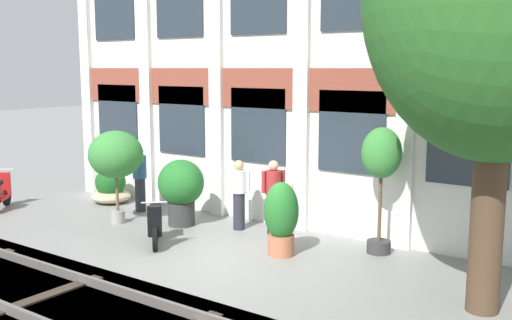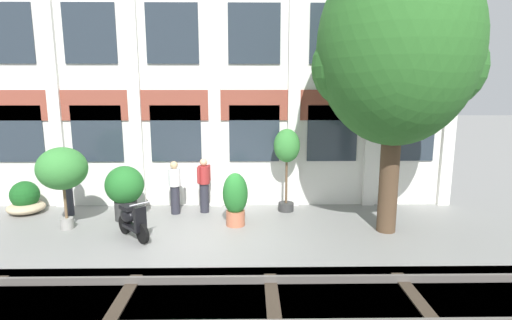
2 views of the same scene
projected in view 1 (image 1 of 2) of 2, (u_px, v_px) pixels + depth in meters
The scene contains 12 objects.
ground_plane at pixel (229, 259), 11.22m from camera, with size 80.00×80.00×0.00m, color gray.
apartment_facade at pixel (309, 37), 12.86m from camera, with size 14.54×0.64×8.46m.
broadleaf_tree at pixel (500, 0), 8.17m from camera, with size 3.98×3.79×6.96m.
potted_plant_fluted_column at pixel (181, 187), 13.53m from camera, with size 1.05×1.05×1.51m.
potted_plant_terracotta_small at pixel (116, 156), 13.60m from camera, with size 1.24×1.24×2.15m.
potted_plant_wide_bowl at pixel (111, 188), 15.88m from camera, with size 1.04×1.04×0.95m.
potted_plant_low_pan at pixel (381, 161), 11.34m from camera, with size 0.76×0.76×2.45m.
potted_plant_glazed_jar at pixel (281, 215), 11.36m from camera, with size 0.67×0.67×1.43m.
scooter_near_curb at pixel (155, 223), 12.18m from camera, with size 1.02×1.06×0.98m.
resident_by_doorway at pixel (239, 193), 13.19m from camera, with size 0.52×0.34×1.56m.
resident_watching_tracks at pixel (140, 177), 14.86m from camera, with size 0.34×0.49×1.62m.
resident_near_plants at pixel (273, 195), 12.80m from camera, with size 0.35×0.44×1.61m.
Camera 1 is at (6.74, -8.47, 3.56)m, focal length 42.00 mm.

